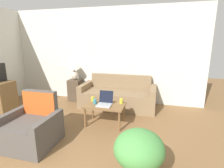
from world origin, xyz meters
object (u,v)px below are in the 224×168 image
couch (118,97)px  coffee_table (105,107)px  cup_white (93,99)px  laptop (105,102)px  armchair (32,129)px  cup_navy (121,101)px  table_lamp (74,68)px  cup_yellow (95,102)px  potted_plant (139,151)px

couch → coffee_table: 1.12m
couch → coffee_table: bearing=-91.8°
coffee_table → cup_white: size_ratio=8.15×
laptop → armchair: bearing=-135.8°
cup_navy → cup_white: cup_navy is taller
table_lamp → cup_white: bearing=-49.5°
cup_yellow → couch: bearing=77.8°
laptop → potted_plant: size_ratio=0.48×
armchair → potted_plant: armchair is taller
armchair → cup_navy: armchair is taller
table_lamp → potted_plant: size_ratio=0.82×
armchair → cup_yellow: armchair is taller
armchair → coffee_table: bearing=44.3°
table_lamp → coffee_table: table_lamp is taller
laptop → coffee_table: bearing=-158.6°
table_lamp → cup_yellow: (1.08, -1.29, -0.48)m
couch → armchair: bearing=-116.3°
coffee_table → cup_white: cup_white is taller
couch → cup_white: 1.06m
armchair → cup_yellow: size_ratio=8.48×
table_lamp → cup_white: 1.57m
cup_white → armchair: bearing=-121.6°
coffee_table → cup_navy: (0.31, 0.15, 0.11)m
armchair → cup_yellow: 1.26m
cup_navy → armchair: bearing=-139.5°
couch → potted_plant: couch is taller
cup_navy → table_lamp: bearing=144.8°
armchair → table_lamp: 2.37m
table_lamp → cup_navy: size_ratio=5.16×
cup_navy → cup_yellow: bearing=-162.9°
table_lamp → cup_yellow: table_lamp is taller
cup_white → couch: bearing=70.4°
armchair → potted_plant: (1.83, -0.39, 0.15)m
coffee_table → laptop: size_ratio=2.51×
couch → cup_white: couch is taller
cup_yellow → laptop: bearing=3.8°
coffee_table → laptop: laptop is taller
couch → cup_navy: couch is taller
cup_navy → potted_plant: 1.59m
cup_yellow → table_lamp: bearing=129.9°
coffee_table → potted_plant: bearing=-58.2°
cup_white → potted_plant: size_ratio=0.15×
table_lamp → laptop: 1.87m
couch → armchair: size_ratio=2.27×
armchair → coffee_table: 1.39m
coffee_table → potted_plant: potted_plant is taller
laptop → cup_white: size_ratio=3.24×
potted_plant → armchair: bearing=168.1°
couch → potted_plant: bearing=-71.9°
couch → cup_yellow: bearing=-102.2°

